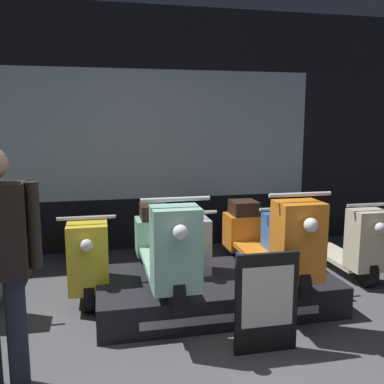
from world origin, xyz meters
name	(u,v)px	position (x,y,z in m)	size (l,w,h in m)	color
shop_wall_back	(160,131)	(0.00, 3.45, 1.60)	(7.54, 0.09, 3.20)	black
display_platform	(215,290)	(0.23, 1.42, 0.14)	(2.21, 1.11, 0.29)	black
scooter_display_left	(164,245)	(-0.26, 1.38, 0.64)	(0.52, 1.77, 0.89)	black
scooter_display_right	(267,238)	(0.73, 1.38, 0.64)	(0.52, 1.77, 0.89)	black
scooter_backrow_1	(90,253)	(-0.93, 2.19, 0.35)	(0.52, 1.77, 0.89)	black
scooter_backrow_2	(178,248)	(0.02, 2.19, 0.35)	(0.52, 1.77, 0.89)	black
scooter_backrow_3	(260,243)	(0.97, 2.19, 0.35)	(0.52, 1.77, 0.89)	black
scooter_backrow_4	(334,238)	(1.92, 2.19, 0.35)	(0.52, 1.77, 0.89)	black
price_sign_board	(267,303)	(0.38, 0.52, 0.39)	(0.49, 0.04, 0.78)	black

